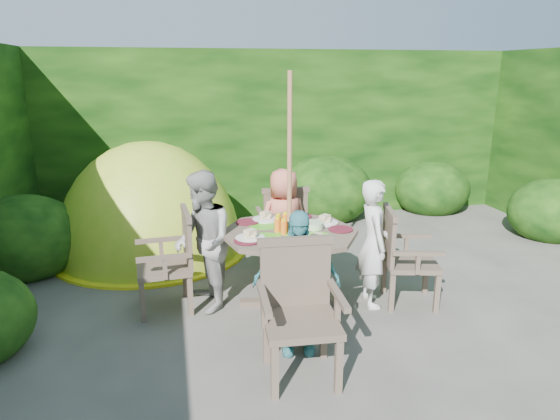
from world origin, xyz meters
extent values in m
plane|color=#4A4742|center=(0.00, 0.00, 0.00)|extent=(60.00, 60.00, 0.00)
cube|color=black|center=(0.00, 4.00, 1.25)|extent=(9.00, 1.00, 2.50)
cylinder|color=#46382D|center=(-0.64, 0.53, 0.36)|extent=(0.13, 0.13, 0.71)
cube|color=#46382D|center=(-0.64, 0.53, 0.03)|extent=(0.95, 0.25, 0.06)
cube|color=#46382D|center=(-0.64, 0.53, 0.03)|extent=(0.25, 0.95, 0.06)
cylinder|color=#46382D|center=(-0.64, 0.53, 0.74)|extent=(1.49, 1.49, 0.04)
cylinder|color=#48BD20|center=(-0.90, 0.38, 0.76)|extent=(0.29, 0.29, 0.00)
cylinder|color=#48BD20|center=(-0.45, 0.31, 0.76)|extent=(0.29, 0.29, 0.00)
cylinder|color=#48BD20|center=(-0.84, 0.76, 0.76)|extent=(0.29, 0.29, 0.00)
cylinder|color=#48BD20|center=(-0.39, 0.68, 0.76)|extent=(0.29, 0.29, 0.00)
cylinder|color=#48BD20|center=(-0.64, 0.53, 0.76)|extent=(0.29, 0.29, 0.00)
cylinder|color=white|center=(-0.25, 0.68, 0.77)|extent=(0.26, 0.26, 0.01)
cylinder|color=white|center=(-0.79, 0.92, 0.77)|extent=(0.26, 0.26, 0.01)
cylinder|color=white|center=(-1.04, 0.38, 0.77)|extent=(0.26, 0.26, 0.01)
cylinder|color=white|center=(-0.49, 0.14, 0.77)|extent=(0.26, 0.26, 0.01)
cylinder|color=#A90B27|center=(-0.17, 0.46, 0.77)|extent=(0.23, 0.23, 0.01)
cylinder|color=#A90B27|center=(-0.42, 0.96, 0.77)|extent=(0.23, 0.23, 0.01)
cylinder|color=#A90B27|center=(-0.98, 0.87, 0.77)|extent=(0.23, 0.23, 0.01)
cylinder|color=#A90B27|center=(-1.07, 0.31, 0.77)|extent=(0.23, 0.23, 0.01)
cylinder|color=#A90B27|center=(-0.57, 0.06, 0.77)|extent=(0.23, 0.23, 0.01)
cylinder|color=#5A973A|center=(-0.41, 0.55, 0.79)|extent=(0.19, 0.19, 0.06)
cylinder|color=#94603B|center=(-0.64, 0.53, 1.10)|extent=(0.05, 0.05, 2.20)
cube|color=#46382D|center=(0.52, 0.34, 0.41)|extent=(0.58, 0.60, 0.05)
cube|color=#46382D|center=(0.67, 0.09, 0.20)|extent=(0.06, 0.06, 0.40)
cube|color=#46382D|center=(0.78, 0.50, 0.20)|extent=(0.06, 0.06, 0.40)
cube|color=#46382D|center=(0.27, 0.19, 0.20)|extent=(0.06, 0.06, 0.40)
cube|color=#46382D|center=(0.37, 0.60, 0.20)|extent=(0.06, 0.06, 0.40)
cube|color=#46382D|center=(0.30, 0.40, 0.67)|extent=(0.16, 0.49, 0.48)
cube|color=#46382D|center=(0.46, 0.10, 0.60)|extent=(0.47, 0.16, 0.04)
cube|color=#46382D|center=(0.58, 0.58, 0.60)|extent=(0.47, 0.16, 0.04)
cube|color=#46382D|center=(-1.81, 0.72, 0.42)|extent=(0.52, 0.54, 0.05)
cube|color=#46382D|center=(-2.04, 0.92, 0.20)|extent=(0.05, 0.05, 0.41)
cube|color=#46382D|center=(-2.01, 0.49, 0.20)|extent=(0.05, 0.05, 0.41)
cube|color=#46382D|center=(-1.61, 0.95, 0.20)|extent=(0.05, 0.05, 0.41)
cube|color=#46382D|center=(-1.58, 0.52, 0.20)|extent=(0.05, 0.05, 0.41)
cube|color=#46382D|center=(-1.58, 0.74, 0.68)|extent=(0.07, 0.50, 0.48)
cube|color=#46382D|center=(-1.83, 0.97, 0.61)|extent=(0.49, 0.08, 0.04)
cube|color=#46382D|center=(-1.79, 0.47, 0.61)|extent=(0.49, 0.08, 0.04)
cube|color=#46382D|center=(-0.46, 1.70, 0.41)|extent=(0.51, 0.49, 0.05)
cube|color=#46382D|center=(-0.24, 1.90, 0.20)|extent=(0.05, 0.05, 0.40)
cube|color=#46382D|center=(-0.66, 1.91, 0.20)|extent=(0.05, 0.05, 0.40)
cube|color=#46382D|center=(-0.25, 1.48, 0.20)|extent=(0.05, 0.05, 0.40)
cube|color=#46382D|center=(-0.67, 1.49, 0.20)|extent=(0.05, 0.05, 0.40)
cube|color=#46382D|center=(-0.46, 1.47, 0.67)|extent=(0.50, 0.05, 0.48)
cube|color=#46382D|center=(-0.21, 1.69, 0.60)|extent=(0.06, 0.48, 0.04)
cube|color=#46382D|center=(-0.70, 1.70, 0.60)|extent=(0.06, 0.48, 0.04)
cube|color=#46382D|center=(-0.83, -0.63, 0.44)|extent=(0.57, 0.55, 0.05)
cube|color=#46382D|center=(-1.07, -0.84, 0.21)|extent=(0.05, 0.05, 0.43)
cube|color=#46382D|center=(-0.62, -0.87, 0.21)|extent=(0.05, 0.05, 0.43)
cube|color=#46382D|center=(-1.04, -0.39, 0.21)|extent=(0.05, 0.05, 0.43)
cube|color=#46382D|center=(-0.59, -0.42, 0.21)|extent=(0.05, 0.05, 0.43)
cube|color=#46382D|center=(-0.81, -0.39, 0.72)|extent=(0.53, 0.08, 0.51)
cube|color=#46382D|center=(-1.10, -0.61, 0.64)|extent=(0.09, 0.51, 0.04)
cube|color=#46382D|center=(-0.57, -0.65, 0.64)|extent=(0.09, 0.51, 0.04)
imported|color=silver|center=(0.15, 0.40, 0.62)|extent=(0.35, 0.48, 1.23)
imported|color=#9C9C97|center=(-1.43, 0.66, 0.66)|extent=(0.59, 0.71, 1.33)
imported|color=#CE6A55|center=(-0.52, 1.32, 0.60)|extent=(0.64, 0.48, 1.19)
imported|color=teal|center=(-0.77, -0.26, 0.59)|extent=(0.73, 0.39, 1.18)
ellipsoid|color=#93C125|center=(-1.99, 2.40, 0.00)|extent=(2.82, 2.82, 2.77)
ellipsoid|color=black|center=(-2.21, 1.65, 0.00)|extent=(0.86, 0.61, 0.95)
cylinder|color=yellow|center=(-1.99, 2.40, 0.02)|extent=(2.42, 2.42, 0.03)
camera|label=1|loc=(-1.68, -3.77, 2.19)|focal=32.00mm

